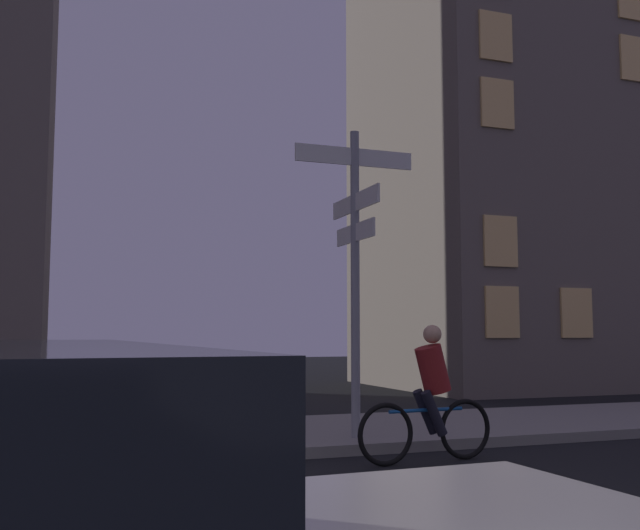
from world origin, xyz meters
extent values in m
cube|color=gray|center=(0.00, 6.18, 0.07)|extent=(40.00, 3.22, 0.14)
cylinder|color=gray|center=(0.81, 5.15, 2.20)|extent=(0.12, 0.12, 4.13)
cube|color=white|center=(0.81, 5.15, 3.92)|extent=(1.71, 0.03, 0.24)
cube|color=white|center=(0.81, 5.15, 3.28)|extent=(0.03, 1.57, 0.24)
cube|color=white|center=(0.81, 5.15, 2.87)|extent=(0.03, 1.27, 0.24)
torus|color=black|center=(0.62, 3.82, 0.36)|extent=(0.72, 0.12, 0.72)
torus|color=black|center=(1.72, 3.91, 0.36)|extent=(0.72, 0.12, 0.72)
cylinder|color=#1959A5|center=(1.17, 3.86, 0.61)|extent=(1.00, 0.12, 0.04)
cylinder|color=maroon|center=(1.27, 3.87, 1.08)|extent=(0.48, 0.36, 0.61)
sphere|color=tan|center=(1.27, 3.87, 1.50)|extent=(0.22, 0.22, 0.22)
cylinder|color=black|center=(1.23, 3.78, 0.58)|extent=(0.35, 0.15, 0.55)
cylinder|color=black|center=(1.21, 3.96, 0.58)|extent=(0.35, 0.15, 0.55)
cube|color=#6B6056|center=(10.97, 14.04, 6.47)|extent=(10.52, 6.95, 12.94)
cube|color=#F2C672|center=(6.76, 10.54, 2.00)|extent=(0.90, 0.06, 1.20)
cube|color=#F2C672|center=(8.87, 10.54, 2.00)|extent=(0.90, 0.06, 1.20)
cube|color=#F2C672|center=(6.76, 10.54, 3.66)|extent=(0.90, 0.06, 1.20)
cube|color=#F2C672|center=(6.76, 10.54, 6.97)|extent=(0.90, 0.06, 1.20)
cube|color=#F2C672|center=(6.76, 10.54, 8.63)|extent=(0.90, 0.06, 1.20)
cube|color=#F2C672|center=(10.97, 10.54, 8.63)|extent=(0.90, 0.06, 1.20)
camera|label=1|loc=(-2.96, -3.84, 1.51)|focal=40.71mm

